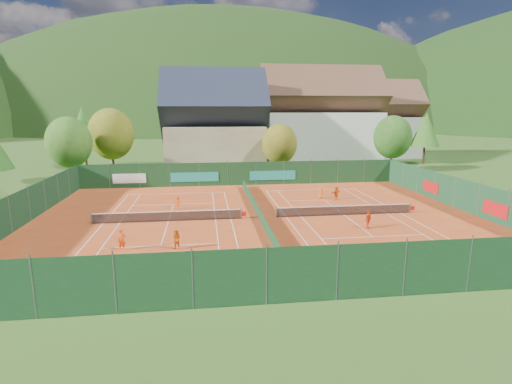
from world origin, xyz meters
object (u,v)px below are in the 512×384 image
object	(u,v)px
player_left_near	(122,240)
player_left_mid	(177,240)
player_right_near	(368,219)
hotel_block_a	(320,122)
player_right_far_a	(321,193)
chalet	(214,128)
ball_hopper	(469,251)
player_left_far	(178,203)
hotel_block_b	(376,124)
player_right_far_b	(336,193)

from	to	relation	value
player_left_near	player_left_mid	xyz separation A→B (m)	(3.76, -0.40, -0.03)
player_right_near	player_left_mid	bearing A→B (deg)	149.48
hotel_block_a	player_left_near	xyz separation A→B (m)	(-26.55, -43.03, -6.62)
hotel_block_a	player_right_far_a	bearing A→B (deg)	-105.79
player_right_near	chalet	bearing A→B (deg)	66.28
chalet	player_left_near	size ratio (longest dim) A/B	10.57
ball_hopper	player_left_far	bearing A→B (deg)	141.24
player_left_far	hotel_block_b	bearing A→B (deg)	-117.37
chalet	hotel_block_a	xyz separation A→B (m)	(19.00, 6.00, 0.76)
hotel_block_a	player_right_far_b	world-z (taller)	hotel_block_a
hotel_block_a	player_right_far_b	bearing A→B (deg)	-102.79
chalet	hotel_block_b	xyz separation A→B (m)	(33.00, 14.00, -0.01)
player_left_mid	chalet	bearing A→B (deg)	111.96
player_right_near	player_left_far	bearing A→B (deg)	109.68
ball_hopper	player_left_near	bearing A→B (deg)	168.64
hotel_block_b	ball_hopper	xyz separation A→B (m)	(-17.72, -55.62, -6.06)
hotel_block_a	player_left_mid	size ratio (longest dim) A/B	14.64
ball_hopper	player_left_far	distance (m)	25.28
hotel_block_b	player_left_mid	world-z (taller)	hotel_block_b
player_left_far	player_right_far_a	size ratio (longest dim) A/B	1.09
player_right_far_a	chalet	bearing A→B (deg)	-66.56
player_right_far_b	player_left_near	bearing A→B (deg)	4.17
chalet	hotel_block_b	bearing A→B (deg)	22.99
ball_hopper	player_right_near	xyz separation A→B (m)	(-3.84, 7.34, 0.24)
hotel_block_a	ball_hopper	distance (m)	48.25
chalet	hotel_block_b	distance (m)	35.85
chalet	player_left_mid	size ratio (longest dim) A/B	10.98
hotel_block_a	hotel_block_b	xyz separation A→B (m)	(14.00, 8.00, -0.76)
hotel_block_b	player_left_near	xyz separation A→B (m)	(-40.55, -51.03, -5.85)
player_left_near	player_right_far_b	size ratio (longest dim) A/B	1.00
player_left_near	player_right_far_b	xyz separation A→B (m)	(19.79, 13.22, -0.00)
hotel_block_b	player_left_near	distance (m)	65.44
chalet	hotel_block_a	bearing A→B (deg)	17.53
player_left_near	player_right_near	world-z (taller)	player_right_near
ball_hopper	player_right_far_a	bearing A→B (deg)	103.26
hotel_block_a	player_right_far_b	size ratio (longest dim) A/B	14.15
chalet	player_right_near	size ratio (longest dim) A/B	10.23
player_right_far_b	player_right_near	bearing A→B (deg)	56.09
hotel_block_a	ball_hopper	xyz separation A→B (m)	(-3.72, -47.62, -6.83)
hotel_block_b	player_right_near	bearing A→B (deg)	-114.06
hotel_block_b	player_left_mid	distance (m)	63.50
chalet	player_right_far_a	bearing A→B (deg)	-64.55
player_left_far	ball_hopper	bearing A→B (deg)	157.12
player_left_far	player_right_far_b	bearing A→B (deg)	-157.32
player_left_near	player_left_far	size ratio (longest dim) A/B	1.13
player_left_near	player_right_near	distance (m)	19.19
player_left_mid	player_right_far_b	xyz separation A→B (m)	(16.02, 13.62, 0.03)
chalet	player_left_far	distance (m)	26.83
hotel_block_b	player_left_near	size ratio (longest dim) A/B	11.28
hotel_block_a	player_left_far	xyz separation A→B (m)	(-23.43, -31.79, -6.70)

